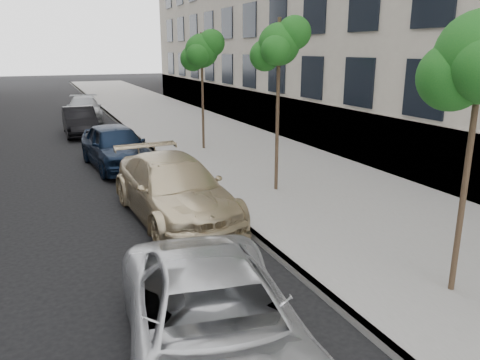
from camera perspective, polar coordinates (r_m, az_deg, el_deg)
sidewalk at (r=28.95m, az=-8.59°, el=7.45°), size 6.40×72.00×0.14m
curb at (r=28.32m, az=-14.74°, el=6.93°), size 0.15×72.00×0.14m
tree_mid at (r=13.28m, az=4.88°, el=16.10°), size 1.53×1.33×4.87m
tree_far at (r=19.26m, az=-4.63°, el=15.42°), size 1.68×1.48×4.75m
minivan at (r=6.37m, az=-3.18°, el=-17.06°), size 3.01×5.21×1.37m
suv at (r=11.78m, az=-8.03°, el=-1.07°), size 2.44×5.38×1.53m
sedan_blue at (r=17.34m, az=-14.91°, el=4.02°), size 2.26×4.74×1.56m
sedan_black at (r=24.61m, az=-18.95°, el=6.80°), size 1.45×4.16×1.37m
sedan_rear at (r=29.69m, az=-18.44°, el=8.25°), size 2.37×4.95×1.39m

